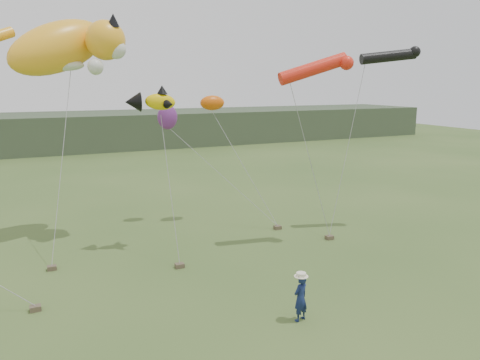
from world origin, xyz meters
The scene contains 8 objects.
ground centered at (0.00, 0.00, 0.00)m, with size 120.00×120.00×0.00m, color #385123.
headland centered at (-3.11, 44.69, 1.92)m, with size 90.00×13.00×4.00m.
festival_attendant centered at (0.16, -1.13, 0.77)m, with size 0.56×0.37×1.55m, color #13204A.
sandbag_anchors centered at (-1.32, 5.45, 0.09)m, with size 13.67×4.73×0.19m.
cat_kite centered at (-5.23, 10.97, 9.19)m, with size 6.54×3.96×3.77m.
fish_kite centered at (-2.32, 7.53, 6.73)m, with size 2.22×1.49×1.15m.
tube_kites centered at (6.82, 5.44, 8.46)m, with size 8.05×2.13×1.93m.
misc_kites centered at (0.57, 11.20, 6.05)m, with size 3.48×1.61×1.81m.
Camera 1 is at (-7.38, -12.92, 7.53)m, focal length 35.00 mm.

